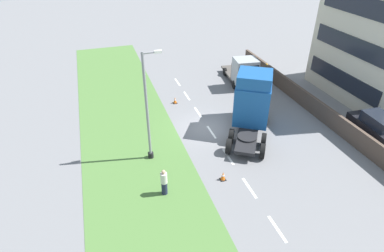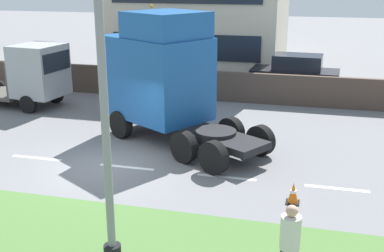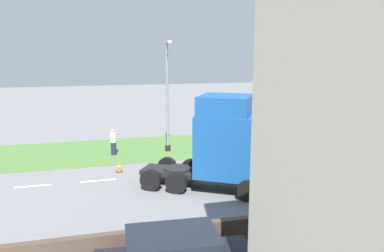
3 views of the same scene
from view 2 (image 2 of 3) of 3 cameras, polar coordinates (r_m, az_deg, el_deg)
ground_plane at (r=15.68m, az=-10.11°, el=-4.57°), size 120.00×120.00×0.00m
lane_markings at (r=15.41m, az=-7.73°, el=-4.84°), size 0.16×21.00×0.00m
boundary_wall at (r=23.58m, az=-1.22°, el=4.99°), size 0.25×24.00×1.43m
lorry_cab at (r=17.43m, az=-3.53°, el=5.86°), size 5.44×6.65×4.76m
flatbed_truck at (r=23.01m, az=-18.42°, el=5.80°), size 2.73×5.71×2.88m
parked_car at (r=24.42m, az=12.11°, el=5.77°), size 2.18×4.33×2.10m
lamp_post at (r=9.41m, az=-10.18°, el=2.03°), size 1.30×0.37×7.36m
pedestrian at (r=9.62m, az=11.47°, el=-13.93°), size 0.39×0.39×1.74m
traffic_cone_trailing at (r=13.16m, az=11.91°, el=-7.79°), size 0.36×0.36×0.58m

